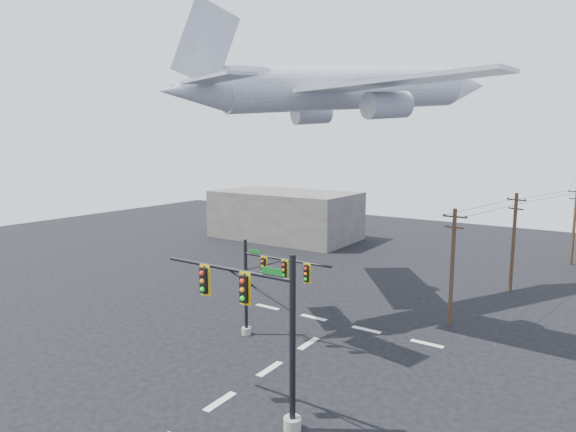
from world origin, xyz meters
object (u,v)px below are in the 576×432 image
Objects in this scene: utility_pole_a at (452,265)px; airliner at (349,89)px; signal_mast_far at (265,285)px; utility_pole_b at (513,240)px; signal_mast_near at (262,331)px; utility_pole_c at (574,224)px.

airliner is at bearing -175.73° from utility_pole_a.
signal_mast_far is 0.79× the size of utility_pole_b.
utility_pole_c is (9.33, 39.37, 0.06)m from signal_mast_near.
utility_pole_c is at bearing 79.48° from utility_pole_a.
utility_pole_b is (2.02, 10.69, 0.12)m from utility_pole_a.
signal_mast_far is at bearing -95.56° from utility_pole_b.
utility_pole_c reaches higher than utility_pole_a.
signal_mast_far is at bearing -130.71° from utility_pole_c.
airliner is (-3.95, 15.65, 11.75)m from signal_mast_near.
utility_pole_a is at bearing 76.73° from signal_mast_near.
signal_mast_near is 27.15m from utility_pole_b.
signal_mast_near is 8.69m from signal_mast_far.
utility_pole_a is at bearing -60.01° from airliner.
airliner reaches higher than signal_mast_near.
utility_pole_b is (5.76, 26.54, 0.16)m from signal_mast_near.
utility_pole_c is at bearing 66.03° from signal_mast_far.
utility_pole_b is 0.32× the size of airliner.
signal_mast_near is at bearing -100.43° from utility_pole_a.
signal_mast_far is 0.81× the size of utility_pole_c.
utility_pole_b is at bearing 82.13° from utility_pole_a.
utility_pole_c is at bearing 97.91° from utility_pole_b.
utility_pole_c is at bearing -0.68° from airliner.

